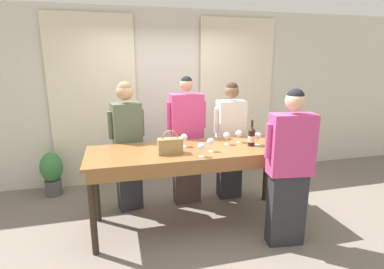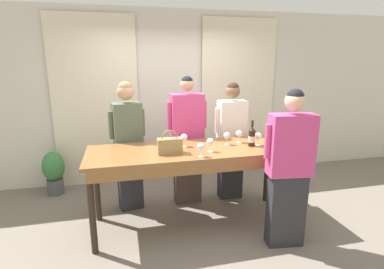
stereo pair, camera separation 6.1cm
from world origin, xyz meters
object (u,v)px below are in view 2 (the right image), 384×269
(wine_glass_front_mid, at_px, (239,134))
(wine_bottle, at_px, (252,137))
(wine_glass_back_mid, at_px, (279,141))
(guest_pink_top, at_px, (187,140))
(tasting_bar, at_px, (194,158))
(guest_cream_sweater, at_px, (231,140))
(host_pouring, at_px, (289,169))
(handbag, at_px, (170,145))
(wine_glass_center_left, at_px, (200,147))
(wine_glass_center_right, at_px, (210,142))
(wine_glass_back_left, at_px, (184,137))
(wine_glass_front_left, at_px, (276,132))
(guest_olive_jacket, at_px, (128,145))
(potted_plant, at_px, (54,171))
(wine_glass_front_right, at_px, (258,136))
(wine_glass_center_mid, at_px, (227,136))

(wine_glass_front_mid, bearing_deg, wine_bottle, -63.53)
(wine_glass_back_mid, bearing_deg, guest_pink_top, 134.27)
(tasting_bar, distance_m, guest_cream_sweater, 0.96)
(wine_glass_front_mid, distance_m, host_pouring, 0.85)
(wine_glass_front_mid, relative_size, guest_pink_top, 0.09)
(guest_pink_top, bearing_deg, handbag, -116.33)
(wine_glass_center_left, xyz_separation_m, wine_glass_center_right, (0.16, 0.16, 0.00))
(wine_glass_back_left, bearing_deg, wine_glass_back_mid, -21.12)
(wine_glass_back_mid, bearing_deg, wine_glass_front_left, 65.17)
(wine_glass_center_right, relative_size, guest_cream_sweater, 0.09)
(guest_olive_jacket, relative_size, guest_cream_sweater, 1.02)
(wine_glass_center_left, relative_size, guest_cream_sweater, 0.09)
(wine_glass_center_right, bearing_deg, wine_bottle, 10.49)
(tasting_bar, distance_m, guest_olive_jacket, 0.99)
(wine_glass_center_right, xyz_separation_m, guest_cream_sweater, (0.56, 0.78, -0.22))
(guest_olive_jacket, bearing_deg, wine_glass_center_left, -51.39)
(host_pouring, relative_size, potted_plant, 2.57)
(wine_glass_front_left, bearing_deg, wine_glass_front_mid, 179.31)
(wine_glass_front_left, bearing_deg, wine_glass_back_left, -179.65)
(handbag, distance_m, wine_glass_front_right, 1.12)
(host_pouring, bearing_deg, wine_glass_back_mid, 79.70)
(wine_glass_front_mid, xyz_separation_m, potted_plant, (-2.48, 1.19, -0.72))
(wine_glass_center_right, xyz_separation_m, wine_glass_back_left, (-0.25, 0.27, 0.00))
(wine_glass_front_mid, xyz_separation_m, host_pouring, (0.25, -0.78, -0.21))
(wine_glass_center_mid, xyz_separation_m, potted_plant, (-2.30, 1.25, -0.72))
(wine_glass_back_mid, xyz_separation_m, guest_olive_jacket, (-1.69, 0.91, -0.19))
(guest_cream_sweater, bearing_deg, host_pouring, -82.56)
(wine_glass_center_right, bearing_deg, wine_glass_back_left, 132.42)
(guest_pink_top, bearing_deg, wine_glass_front_mid, -41.16)
(wine_glass_front_left, relative_size, guest_olive_jacket, 0.09)
(wine_bottle, relative_size, wine_glass_center_right, 2.02)
(handbag, xyz_separation_m, guest_pink_top, (0.37, 0.74, -0.16))
(wine_glass_center_mid, xyz_separation_m, host_pouring, (0.44, -0.73, -0.21))
(tasting_bar, bearing_deg, handbag, -162.37)
(guest_cream_sweater, relative_size, host_pouring, 0.99)
(wine_glass_back_left, relative_size, guest_olive_jacket, 0.09)
(wine_glass_front_right, distance_m, wine_glass_center_left, 0.86)
(wine_bottle, relative_size, wine_glass_back_mid, 2.02)
(handbag, xyz_separation_m, guest_olive_jacket, (-0.44, 0.74, -0.17))
(host_pouring, bearing_deg, wine_glass_front_left, 71.78)
(wine_glass_front_right, bearing_deg, guest_olive_jacket, 157.14)
(wine_glass_back_left, height_order, guest_cream_sweater, guest_cream_sweater)
(guest_olive_jacket, xyz_separation_m, guest_cream_sweater, (1.46, 0.00, -0.03))
(wine_glass_center_right, distance_m, wine_glass_back_left, 0.37)
(host_pouring, bearing_deg, wine_glass_center_left, 158.69)
(tasting_bar, bearing_deg, wine_glass_center_left, -90.96)
(wine_glass_front_mid, xyz_separation_m, wine_glass_center_left, (-0.63, -0.44, 0.00))
(wine_glass_center_mid, xyz_separation_m, guest_pink_top, (-0.38, 0.55, -0.18))
(wine_glass_front_mid, xyz_separation_m, wine_glass_center_right, (-0.47, -0.28, 0.00))
(wine_glass_front_left, height_order, wine_glass_center_left, same)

